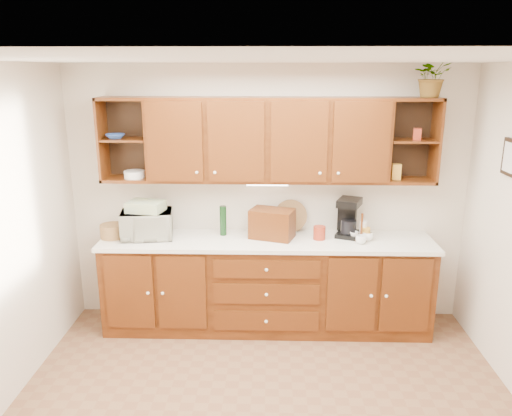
# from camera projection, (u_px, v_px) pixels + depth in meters

# --- Properties ---
(ceiling) EXTENTS (4.00, 4.00, 0.00)m
(ceiling) POSITION_uv_depth(u_px,v_px,m) (267.00, 59.00, 3.03)
(ceiling) COLOR white
(ceiling) RESTS_ON back_wall
(back_wall) EXTENTS (4.00, 0.00, 4.00)m
(back_wall) POSITION_uv_depth(u_px,v_px,m) (267.00, 196.00, 5.07)
(back_wall) COLOR beige
(back_wall) RESTS_ON floor
(base_cabinets) EXTENTS (3.20, 0.60, 0.90)m
(base_cabinets) POSITION_uv_depth(u_px,v_px,m) (267.00, 285.00, 5.01)
(base_cabinets) COLOR #381706
(base_cabinets) RESTS_ON floor
(countertop) EXTENTS (3.24, 0.64, 0.04)m
(countertop) POSITION_uv_depth(u_px,v_px,m) (267.00, 241.00, 4.87)
(countertop) COLOR white
(countertop) RESTS_ON base_cabinets
(upper_cabinets) EXTENTS (3.20, 0.33, 0.80)m
(upper_cabinets) POSITION_uv_depth(u_px,v_px,m) (269.00, 140.00, 4.75)
(upper_cabinets) COLOR #381706
(upper_cabinets) RESTS_ON back_wall
(undercabinet_light) EXTENTS (0.40, 0.05, 0.02)m
(undercabinet_light) POSITION_uv_depth(u_px,v_px,m) (267.00, 184.00, 4.81)
(undercabinet_light) COLOR white
(undercabinet_light) RESTS_ON upper_cabinets
(framed_picture) EXTENTS (0.03, 0.24, 0.30)m
(framed_picture) POSITION_uv_depth(u_px,v_px,m) (511.00, 157.00, 4.05)
(framed_picture) COLOR black
(framed_picture) RESTS_ON right_wall
(wicker_basket) EXTENTS (0.25, 0.25, 0.13)m
(wicker_basket) POSITION_uv_depth(u_px,v_px,m) (112.00, 231.00, 4.90)
(wicker_basket) COLOR brown
(wicker_basket) RESTS_ON countertop
(microwave) EXTENTS (0.53, 0.40, 0.27)m
(microwave) POSITION_uv_depth(u_px,v_px,m) (147.00, 225.00, 4.87)
(microwave) COLOR beige
(microwave) RESTS_ON countertop
(towel_stack) EXTENTS (0.37, 0.30, 0.10)m
(towel_stack) POSITION_uv_depth(u_px,v_px,m) (146.00, 206.00, 4.82)
(towel_stack) COLOR #EFEE70
(towel_stack) RESTS_ON microwave
(wine_bottle) EXTENTS (0.08, 0.08, 0.30)m
(wine_bottle) POSITION_uv_depth(u_px,v_px,m) (223.00, 221.00, 4.95)
(wine_bottle) COLOR black
(wine_bottle) RESTS_ON countertop
(woven_tray) EXTENTS (0.34, 0.10, 0.33)m
(woven_tray) POSITION_uv_depth(u_px,v_px,m) (290.00, 230.00, 5.10)
(woven_tray) COLOR brown
(woven_tray) RESTS_ON countertop
(bread_box) EXTENTS (0.47, 0.38, 0.29)m
(bread_box) POSITION_uv_depth(u_px,v_px,m) (272.00, 224.00, 4.87)
(bread_box) COLOR #381706
(bread_box) RESTS_ON countertop
(mug_tree) EXTENTS (0.26, 0.25, 0.28)m
(mug_tree) POSITION_uv_depth(u_px,v_px,m) (361.00, 237.00, 4.80)
(mug_tree) COLOR #381706
(mug_tree) RESTS_ON countertop
(canister_red) EXTENTS (0.14, 0.14, 0.13)m
(canister_red) POSITION_uv_depth(u_px,v_px,m) (319.00, 233.00, 4.85)
(canister_red) COLOR maroon
(canister_red) RESTS_ON countertop
(canister_white) EXTENTS (0.08, 0.08, 0.17)m
(canister_white) POSITION_uv_depth(u_px,v_px,m) (363.00, 229.00, 4.89)
(canister_white) COLOR white
(canister_white) RESTS_ON countertop
(canister_yellow) EXTENTS (0.11, 0.11, 0.12)m
(canister_yellow) POSITION_uv_depth(u_px,v_px,m) (365.00, 233.00, 4.86)
(canister_yellow) COLOR gold
(canister_yellow) RESTS_ON countertop
(coffee_maker) EXTENTS (0.29, 0.33, 0.38)m
(coffee_maker) POSITION_uv_depth(u_px,v_px,m) (348.00, 218.00, 4.93)
(coffee_maker) COLOR black
(coffee_maker) RESTS_ON countertop
(bowl_stack) EXTENTS (0.23, 0.23, 0.05)m
(bowl_stack) POSITION_uv_depth(u_px,v_px,m) (115.00, 136.00, 4.75)
(bowl_stack) COLOR #294997
(bowl_stack) RESTS_ON upper_cabinets
(plate_stack) EXTENTS (0.25, 0.25, 0.07)m
(plate_stack) POSITION_uv_depth(u_px,v_px,m) (134.00, 174.00, 4.84)
(plate_stack) COLOR white
(plate_stack) RESTS_ON upper_cabinets
(pantry_box_yellow) EXTENTS (0.09, 0.07, 0.15)m
(pantry_box_yellow) POSITION_uv_depth(u_px,v_px,m) (396.00, 172.00, 4.77)
(pantry_box_yellow) COLOR gold
(pantry_box_yellow) RESTS_ON upper_cabinets
(pantry_box_red) EXTENTS (0.09, 0.08, 0.11)m
(pantry_box_red) POSITION_uv_depth(u_px,v_px,m) (417.00, 134.00, 4.66)
(pantry_box_red) COLOR maroon
(pantry_box_red) RESTS_ON upper_cabinets
(potted_plant) EXTENTS (0.44, 0.41, 0.38)m
(potted_plant) POSITION_uv_depth(u_px,v_px,m) (432.00, 76.00, 4.50)
(potted_plant) COLOR #999999
(potted_plant) RESTS_ON upper_cabinets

